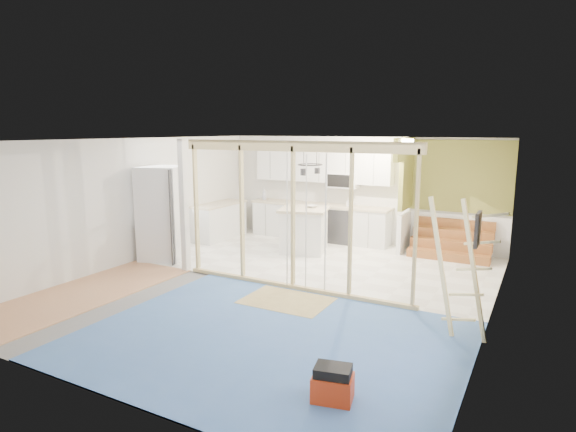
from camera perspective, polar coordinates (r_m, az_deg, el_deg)
The scene contains 17 objects.
room at distance 8.38m, azimuth -1.22°, elevation 0.08°, with size 7.01×8.01×2.61m.
floor_overlays at distance 8.71m, azimuth -0.56°, elevation -8.27°, with size 7.00×8.00×0.03m.
stud_frame at distance 8.45m, azimuth -2.66°, elevation 2.16°, with size 4.66×0.14×2.60m.
base_cabinets at distance 12.19m, azimuth 0.03°, elevation -0.68°, with size 4.45×2.24×0.93m.
upper_cabinets at distance 12.07m, azimuth 4.29°, elevation 5.67°, with size 3.60×0.41×0.85m.
green_partition at distance 11.17m, azimuth 17.52°, elevation 0.32°, with size 2.25×1.51×2.60m.
pot_rack at distance 10.09m, azimuth 2.58°, elevation 5.80°, with size 0.52×0.52×0.72m.
sheathing_panel at distance 5.41m, azimuth 21.06°, elevation -6.32°, with size 0.02×4.00×2.60m, color tan.
electrical_panel at distance 5.91m, azimuth 21.57°, elevation -1.48°, with size 0.04×0.30×0.40m, color #37373C.
ceiling_light at distance 10.52m, azimuth 13.80°, elevation 8.66°, with size 0.32×0.32×0.08m, color #FFEABF.
fridge at distance 10.60m, azimuth -14.61°, elevation 0.29°, with size 1.12×1.08×2.01m.
island at distance 10.95m, azimuth 1.91°, elevation -1.71°, with size 1.28×1.28×1.02m.
bowl at distance 10.92m, azimuth 2.89°, elevation 1.15°, with size 0.23×0.23×0.06m, color beige.
soap_bottle_a at distance 12.79m, azimuth -2.82°, elevation 2.62°, with size 0.12×0.12×0.30m, color #A4A9B7.
soap_bottle_b at distance 11.73m, azimuth 7.15°, elevation 1.60°, with size 0.09×0.09×0.20m, color silver.
toolbox at distance 5.26m, azimuth 5.32°, elevation -19.29°, with size 0.47×0.39×0.39m.
ladder at distance 6.78m, azimuth 19.88°, elevation -5.92°, with size 1.01×0.12×1.88m.
Camera 1 is at (4.08, -7.17, 2.78)m, focal length 30.00 mm.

